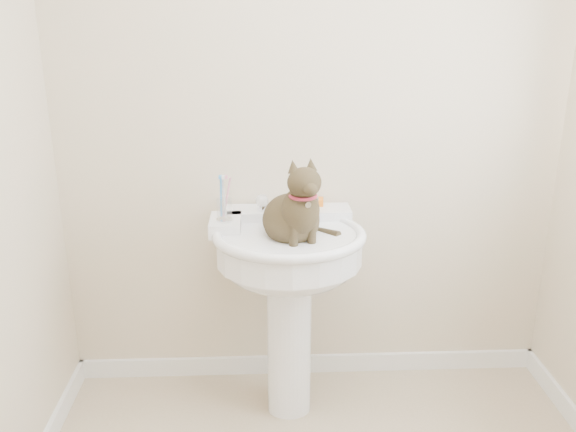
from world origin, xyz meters
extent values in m
cube|color=white|center=(0.00, 1.09, 0.04)|extent=(2.20, 0.02, 0.09)
cylinder|color=white|center=(-0.11, 0.80, 0.33)|extent=(0.19, 0.19, 0.66)
cylinder|color=white|center=(-0.11, 0.80, 0.77)|extent=(0.59, 0.59, 0.13)
ellipsoid|color=white|center=(-0.11, 0.80, 0.70)|extent=(0.54, 0.47, 0.21)
torus|color=white|center=(-0.11, 0.80, 0.82)|extent=(0.62, 0.62, 0.04)
cube|color=white|center=(-0.11, 1.01, 0.84)|extent=(0.55, 0.15, 0.06)
cube|color=white|center=(-0.37, 0.89, 0.84)|extent=(0.13, 0.20, 0.06)
cylinder|color=silver|center=(-0.11, 0.97, 0.89)|extent=(0.05, 0.05, 0.05)
cylinder|color=silver|center=(-0.11, 0.92, 0.92)|extent=(0.04, 0.04, 0.14)
sphere|color=white|center=(-0.22, 0.99, 0.91)|extent=(0.06, 0.06, 0.06)
sphere|color=white|center=(0.00, 0.99, 0.91)|extent=(0.06, 0.06, 0.06)
cube|color=orange|center=(0.01, 1.05, 0.88)|extent=(0.09, 0.06, 0.03)
cylinder|color=silver|center=(-0.37, 0.86, 0.87)|extent=(0.07, 0.07, 0.01)
cylinder|color=white|center=(-0.37, 0.86, 0.92)|extent=(0.06, 0.06, 0.09)
cylinder|color=#4496E6|center=(-0.38, 0.86, 0.97)|extent=(0.01, 0.01, 0.17)
cylinder|color=silver|center=(-0.37, 0.86, 0.97)|extent=(0.01, 0.01, 0.17)
cylinder|color=pink|center=(-0.36, 0.86, 0.97)|extent=(0.01, 0.01, 0.17)
ellipsoid|color=#4B4027|center=(-0.10, 0.80, 0.89)|extent=(0.23, 0.26, 0.21)
ellipsoid|color=#4B4027|center=(-0.10, 0.70, 0.96)|extent=(0.15, 0.14, 0.19)
ellipsoid|color=#4B4027|center=(-0.10, 0.67, 1.08)|extent=(0.13, 0.12, 0.12)
cone|color=#4B4027|center=(-0.13, 0.69, 1.14)|extent=(0.05, 0.05, 0.05)
cone|color=#4B4027|center=(-0.06, 0.69, 1.14)|extent=(0.05, 0.05, 0.05)
cylinder|color=#4B4027|center=(0.02, 0.82, 0.82)|extent=(0.03, 0.03, 0.24)
torus|color=maroon|center=(-0.10, 0.68, 1.02)|extent=(0.11, 0.11, 0.01)
camera|label=1|loc=(-0.22, -1.48, 1.68)|focal=38.00mm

